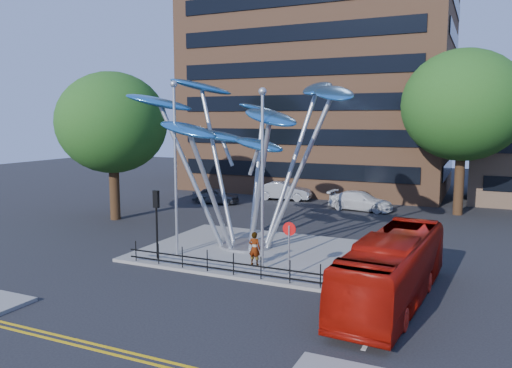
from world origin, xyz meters
The scene contains 18 objects.
ground centered at (0.00, 0.00, 0.00)m, with size 120.00×120.00×0.00m, color black.
traffic_island centered at (-1.00, 6.00, 0.07)m, with size 12.00×9.00×0.15m, color slate.
double_yellow_near centered at (0.00, -6.00, 0.01)m, with size 40.00×0.12×0.01m, color gold.
double_yellow_far centered at (0.00, -6.30, 0.01)m, with size 40.00×0.12×0.01m, color gold.
brick_tower centered at (-6.00, 32.00, 15.00)m, with size 25.00×15.00×30.00m, color brown.
tree_right centered at (8.00, 22.00, 8.04)m, with size 8.80×8.80×12.11m.
tree_left centered at (-14.00, 10.00, 6.79)m, with size 7.60×7.60×10.32m.
leaf_sculpture centered at (-2.07, 6.68, 6.87)m, with size 12.72×9.54×9.51m.
street_lamp_left centered at (-4.50, 3.50, 5.36)m, with size 0.36×0.36×8.80m.
street_lamp_right centered at (0.50, 3.00, 5.09)m, with size 0.36×0.36×8.30m.
traffic_light_island centered at (-5.00, 2.50, 2.61)m, with size 0.28×0.18×3.42m.
no_entry_sign_island centered at (2.00, 2.52, 1.82)m, with size 0.60×0.10×2.45m.
pedestrian_railing_front centered at (-1.00, 1.70, 0.55)m, with size 10.00×0.06×1.00m.
red_bus centered at (6.60, 1.65, 1.34)m, with size 2.25×9.60×2.67m, color #9A1007.
pedestrian centered at (-0.13, 3.51, 0.96)m, with size 0.59×0.39×1.61m, color gray.
parked_car_left centered at (-10.79, 18.82, 0.67)m, with size 1.58×3.94×1.34m, color #45474E.
parked_car_mid centered at (-6.29, 23.00, 0.80)m, with size 1.68×4.83×1.59m, color #B1B3B9.
parked_car_right centered at (1.00, 20.79, 0.73)m, with size 2.04×5.01×1.45m, color silver.
Camera 1 is at (9.55, -17.46, 7.05)m, focal length 35.00 mm.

